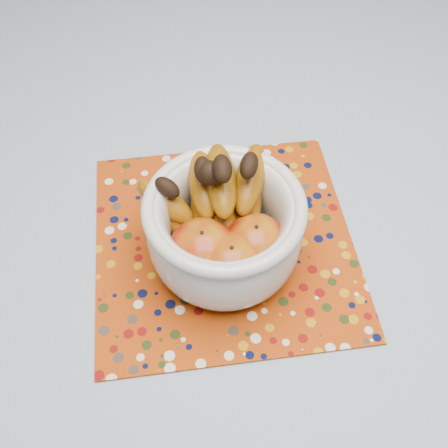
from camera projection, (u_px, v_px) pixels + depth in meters
name	position (u px, v px, depth m)	size (l,w,h in m)	color
table	(272.00, 248.00, 0.86)	(1.20, 1.20, 0.75)	olive
tablecloth	(276.00, 218.00, 0.79)	(1.32, 1.32, 0.01)	slate
placemat	(224.00, 242.00, 0.76)	(0.37, 0.37, 0.00)	#983308
fruit_bowl	(221.00, 223.00, 0.68)	(0.24, 0.22, 0.18)	silver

